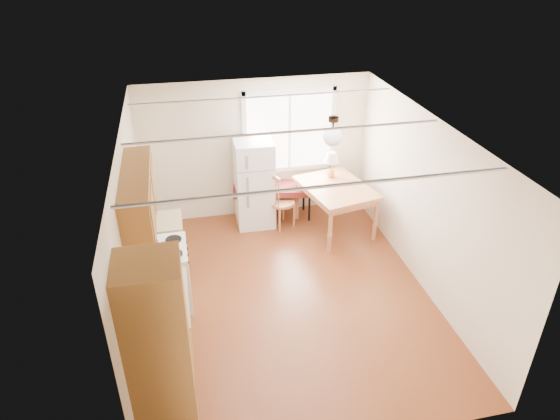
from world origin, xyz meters
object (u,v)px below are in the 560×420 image
object	(u,v)px
chair	(277,197)
dining_table	(336,192)
refrigerator	(254,183)
bench	(274,189)

from	to	relation	value
chair	dining_table	bearing A→B (deg)	-39.30
chair	refrigerator	bearing A→B (deg)	118.90
refrigerator	dining_table	world-z (taller)	refrigerator
dining_table	bench	bearing A→B (deg)	136.59
dining_table	chair	world-z (taller)	chair
refrigerator	bench	xyz separation A→B (m)	(0.36, 0.05, -0.19)
refrigerator	dining_table	size ratio (longest dim) A/B	1.03
refrigerator	bench	bearing A→B (deg)	9.49
bench	dining_table	size ratio (longest dim) A/B	0.99
bench	dining_table	bearing A→B (deg)	-21.16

